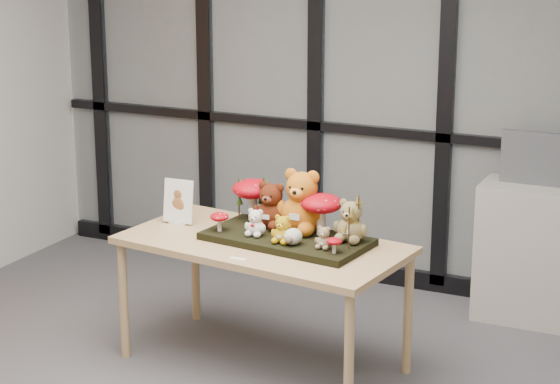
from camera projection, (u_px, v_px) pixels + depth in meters
The scene contains 24 objects.
room_shell at pixel (186, 94), 4.36m from camera, with size 5.00×5.00×5.00m.
glass_partition at pixel (379, 76), 6.58m from camera, with size 4.90×0.06×2.78m.
display_table at pixel (263, 253), 5.49m from camera, with size 1.62×0.95×0.72m.
diorama_tray at pixel (287, 239), 5.45m from camera, with size 0.88×0.44×0.04m, color black.
bear_pooh_yellow at pixel (302, 197), 5.49m from camera, with size 0.29×0.26×0.38m, color #CC6915, non-canonical shape.
bear_brown_medium at pixel (271, 203), 5.56m from camera, with size 0.22×0.19×0.28m, color #461809, non-canonical shape.
bear_tan_back at pixel (351, 218), 5.33m from camera, with size 0.19×0.17×0.25m, color olive, non-canonical shape.
bear_small_yellow at pixel (283, 228), 5.31m from camera, with size 0.13×0.11×0.16m, color gold, non-canonical shape.
bear_white_bow at pixel (256, 221), 5.43m from camera, with size 0.13×0.11×0.16m, color white, non-canonical shape.
bear_beige_small at pixel (324, 236), 5.22m from camera, with size 0.10×0.09×0.13m, color #917852, non-canonical shape.
plush_cream_hedgehog at pixel (293, 236), 5.29m from camera, with size 0.07×0.07×0.10m, color beige, non-canonical shape.
mushroom_back_left at pixel (253, 198), 5.70m from camera, with size 0.23×0.23×0.26m, color #9C050F, non-canonical shape.
mushroom_back_right at pixel (321, 212), 5.44m from camera, with size 0.22×0.22×0.25m, color #9C050F, non-canonical shape.
mushroom_front_left at pixel (219, 221), 5.52m from camera, with size 0.10×0.10×0.11m, color #9C050F, non-canonical shape.
mushroom_front_right at pixel (334, 245), 5.16m from camera, with size 0.08×0.08×0.09m, color #9C050F, non-canonical shape.
sprig_green_far_left at pixel (239, 199), 5.71m from camera, with size 0.05×0.05×0.24m, color #1A3C0D, non-canonical shape.
sprig_green_mid_left at pixel (264, 199), 5.68m from camera, with size 0.05×0.05×0.25m, color #1A3C0D, non-canonical shape.
sprig_dry_far_right at pixel (358, 219), 5.30m from camera, with size 0.05×0.05×0.26m, color brown, non-canonical shape.
sprig_dry_mid_right at pixel (349, 228), 5.20m from camera, with size 0.05×0.05×0.23m, color brown, non-canonical shape.
sprig_green_centre at pixel (290, 210), 5.61m from camera, with size 0.05×0.05×0.18m, color #1A3C0D, non-canonical shape.
sign_holder at pixel (178, 204), 5.76m from camera, with size 0.18×0.07×0.26m.
label_card at pixel (238, 259), 5.20m from camera, with size 0.09×0.03×0.00m, color white.
cabinet at pixel (532, 253), 6.19m from camera, with size 0.64×0.38×0.86m, color #9F998E.
monitor at pixel (539, 159), 6.05m from camera, with size 0.45×0.05×0.32m.
Camera 1 is at (2.21, -3.73, 2.42)m, focal length 65.00 mm.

